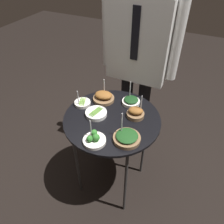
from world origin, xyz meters
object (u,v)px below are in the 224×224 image
(bowl_asparagus_front_left, at_px, (96,113))
(bowl_roast_back_left, at_px, (104,97))
(bowl_broccoli_mid_left, at_px, (94,139))
(bowl_spinach_mid_right, at_px, (127,137))
(waiter_figure, at_px, (139,49))
(bowl_roast_back_right, at_px, (136,113))
(bowl_asparagus_center, at_px, (82,103))
(serving_cart, at_px, (112,124))
(bowl_spinach_front_center, at_px, (131,101))

(bowl_asparagus_front_left, height_order, bowl_roast_back_left, bowl_roast_back_left)
(bowl_broccoli_mid_left, bearing_deg, bowl_spinach_mid_right, 30.07)
(bowl_roast_back_left, bearing_deg, waiter_figure, 67.58)
(bowl_roast_back_right, xyz_separation_m, bowl_roast_back_left, (-0.28, 0.07, -0.00))
(bowl_asparagus_center, bearing_deg, serving_cart, -8.90)
(bowl_spinach_mid_right, relative_size, bowl_roast_back_left, 1.15)
(bowl_roast_back_right, distance_m, bowl_asparagus_center, 0.39)
(bowl_asparagus_front_left, bearing_deg, bowl_spinach_mid_right, -24.23)
(bowl_roast_back_right, xyz_separation_m, waiter_figure, (-0.14, 0.40, 0.26))
(bowl_broccoli_mid_left, distance_m, waiter_figure, 0.77)
(bowl_asparagus_front_left, height_order, waiter_figure, waiter_figure)
(bowl_asparagus_front_left, bearing_deg, waiter_figure, 78.27)
(bowl_roast_back_right, distance_m, waiter_figure, 0.50)
(bowl_roast_back_right, height_order, bowl_roast_back_left, bowl_roast_back_right)
(bowl_asparagus_front_left, height_order, bowl_spinach_mid_right, bowl_spinach_mid_right)
(serving_cart, xyz_separation_m, bowl_roast_back_right, (0.14, 0.08, 0.09))
(bowl_spinach_mid_right, bearing_deg, serving_cart, 138.94)
(bowl_spinach_mid_right, distance_m, waiter_figure, 0.70)
(bowl_roast_back_right, distance_m, bowl_broccoli_mid_left, 0.35)
(bowl_broccoli_mid_left, height_order, waiter_figure, waiter_figure)
(bowl_asparagus_front_left, height_order, bowl_asparagus_center, bowl_asparagus_center)
(bowl_asparagus_front_left, xyz_separation_m, bowl_spinach_front_center, (0.17, 0.22, 0.01))
(bowl_spinach_mid_right, bearing_deg, bowl_roast_back_left, 135.91)
(bowl_asparagus_front_left, xyz_separation_m, bowl_broccoli_mid_left, (0.11, -0.22, 0.01))
(bowl_roast_back_right, bearing_deg, bowl_roast_back_left, 165.63)
(bowl_spinach_mid_right, distance_m, bowl_broccoli_mid_left, 0.19)
(bowl_asparagus_front_left, height_order, bowl_roast_back_right, bowl_roast_back_right)
(bowl_spinach_front_center, bearing_deg, bowl_roast_back_left, -166.05)
(bowl_roast_back_left, bearing_deg, bowl_roast_back_right, -14.37)
(serving_cart, xyz_separation_m, bowl_broccoli_mid_left, (0.00, -0.24, 0.08))
(bowl_spinach_mid_right, xyz_separation_m, waiter_figure, (-0.17, 0.63, 0.27))
(bowl_spinach_mid_right, bearing_deg, bowl_broccoli_mid_left, -149.93)
(bowl_spinach_mid_right, bearing_deg, bowl_roast_back_right, 97.57)
(bowl_spinach_front_center, xyz_separation_m, waiter_figure, (-0.06, 0.28, 0.27))
(waiter_figure, bearing_deg, bowl_asparagus_front_left, -101.73)
(bowl_roast_back_right, relative_size, waiter_figure, 0.10)
(bowl_spinach_front_center, xyz_separation_m, bowl_roast_back_left, (-0.20, -0.05, 0.01))
(bowl_spinach_front_center, distance_m, waiter_figure, 0.39)
(bowl_spinach_front_center, bearing_deg, bowl_roast_back_right, -56.34)
(serving_cart, bearing_deg, bowl_roast_back_right, 30.82)
(waiter_figure, bearing_deg, bowl_roast_back_right, -70.49)
(bowl_broccoli_mid_left, bearing_deg, waiter_figure, 90.41)
(bowl_spinach_front_center, relative_size, bowl_roast_back_left, 1.03)
(serving_cart, xyz_separation_m, waiter_figure, (-0.01, 0.48, 0.35))
(bowl_spinach_front_center, height_order, bowl_broccoli_mid_left, bowl_spinach_front_center)
(serving_cart, distance_m, bowl_spinach_mid_right, 0.24)
(bowl_roast_back_left, distance_m, bowl_asparagus_center, 0.16)
(bowl_asparagus_center, bearing_deg, waiter_figure, 60.48)
(bowl_asparagus_front_left, distance_m, bowl_broccoli_mid_left, 0.25)
(serving_cart, relative_size, bowl_asparagus_front_left, 5.00)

